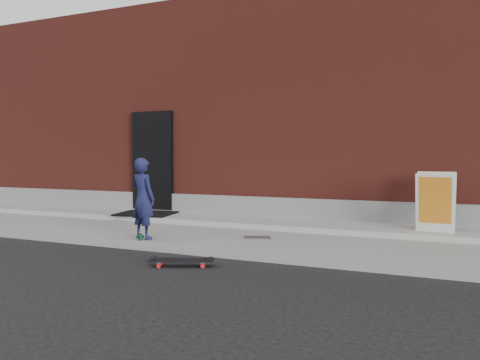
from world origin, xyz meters
The scene contains 10 objects.
ground centered at (0.00, 0.00, 0.00)m, with size 80.00×80.00×0.00m, color black.
sidewalk centered at (0.00, 1.50, 0.07)m, with size 20.00×3.00×0.15m, color gray.
apron centered at (0.00, 2.40, 0.20)m, with size 20.00×1.20×0.10m, color #979791.
building centered at (0.00, 6.99, 2.50)m, with size 20.00×8.10×5.00m.
child centered at (-0.95, 0.20, 0.81)m, with size 0.48×0.32×1.33m, color #181A44.
skateboard centered at (0.28, -0.68, 0.08)m, with size 0.88×0.53×0.10m.
pizza_sign centered at (3.45, 2.27, 0.75)m, with size 0.63×0.74×1.00m.
soda_can centered at (-0.91, 0.05, 0.21)m, with size 0.06×0.06×0.11m, color #1A823A.
doormat centered at (-2.30, 2.23, 0.27)m, with size 1.15×0.93×0.03m, color black.
utility_plate centered at (0.74, 1.01, 0.16)m, with size 0.44×0.28×0.01m, color #57585C.
Camera 1 is at (3.50, -6.17, 1.51)m, focal length 35.00 mm.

